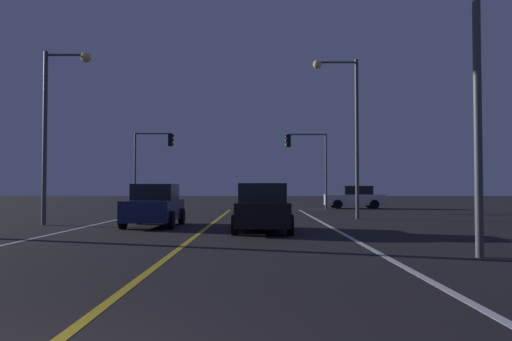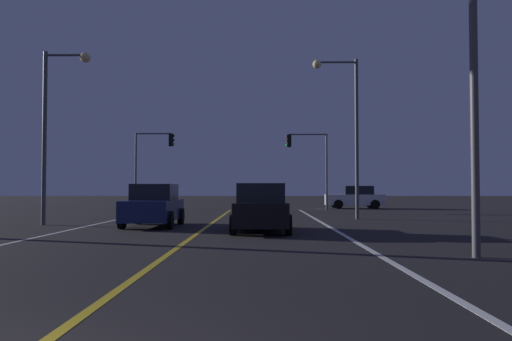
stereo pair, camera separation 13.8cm
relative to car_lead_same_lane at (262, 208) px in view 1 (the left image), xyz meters
The scene contains 11 objects.
lane_edge_right 3.07m from the car_lead_same_lane, 23.58° to the right, with size 0.16×39.07×0.01m, color silver.
lane_edge_left 7.14m from the car_lead_same_lane, behind, with size 0.16×39.07×0.01m, color silver.
lane_center_divider 2.58m from the car_lead_same_lane, 151.01° to the right, with size 0.16×39.07×0.01m, color gold.
car_lead_same_lane is the anchor object (origin of this frame).
car_oncoming 5.05m from the car_lead_same_lane, 148.45° to the left, with size 2.02×4.30×1.70m.
car_crossing_side 22.26m from the car_lead_same_lane, 71.41° to the left, with size 4.30×2.02×1.70m.
traffic_light_near_right 19.39m from the car_lead_same_lane, 80.14° to the left, with size 2.98×0.36×5.41m.
traffic_light_near_left 20.59m from the car_lead_same_lane, 112.04° to the left, with size 2.84×0.36×5.47m.
street_lamp_right_near 8.87m from the car_lead_same_lane, 57.95° to the right, with size 2.38×0.44×7.49m.
street_lamp_left_mid 9.98m from the car_lead_same_lane, 158.66° to the left, with size 1.99×0.44×7.27m.
street_lamp_right_far 9.74m from the car_lead_same_lane, 60.91° to the left, with size 2.27×0.44×7.98m.
Camera 1 is at (2.02, -3.67, 1.54)m, focal length 36.81 mm.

